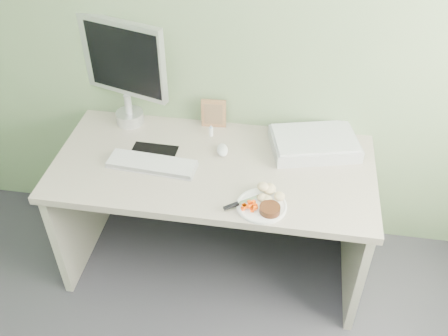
% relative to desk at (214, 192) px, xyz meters
% --- Properties ---
extents(wall_back, '(3.50, 0.00, 3.50)m').
position_rel_desk_xyz_m(wall_back, '(0.00, 0.38, 0.80)').
color(wall_back, gray).
rests_on(wall_back, floor).
extents(desk, '(1.60, 0.75, 0.73)m').
position_rel_desk_xyz_m(desk, '(0.00, 0.00, 0.00)').
color(desk, '#B0A793').
rests_on(desk, floor).
extents(plate, '(0.23, 0.23, 0.01)m').
position_rel_desk_xyz_m(plate, '(0.27, -0.26, 0.19)').
color(plate, white).
rests_on(plate, desk).
extents(steak, '(0.12, 0.12, 0.03)m').
position_rel_desk_xyz_m(steak, '(0.31, -0.30, 0.21)').
color(steak, black).
rests_on(steak, plate).
extents(potato_pile, '(0.12, 0.10, 0.06)m').
position_rel_desk_xyz_m(potato_pile, '(0.29, -0.21, 0.22)').
color(potato_pile, tan).
rests_on(potato_pile, plate).
extents(carrot_heap, '(0.06, 0.06, 0.04)m').
position_rel_desk_xyz_m(carrot_heap, '(0.22, -0.29, 0.21)').
color(carrot_heap, '#FF4705').
rests_on(carrot_heap, plate).
extents(steak_knife, '(0.16, 0.13, 0.01)m').
position_rel_desk_xyz_m(steak_knife, '(0.16, -0.28, 0.21)').
color(steak_knife, silver).
rests_on(steak_knife, plate).
extents(mousepad, '(0.24, 0.21, 0.00)m').
position_rel_desk_xyz_m(mousepad, '(-0.32, 0.02, 0.18)').
color(mousepad, black).
rests_on(mousepad, desk).
extents(keyboard, '(0.44, 0.16, 0.02)m').
position_rel_desk_xyz_m(keyboard, '(-0.30, -0.06, 0.20)').
color(keyboard, white).
rests_on(keyboard, desk).
extents(computer_mouse, '(0.08, 0.11, 0.04)m').
position_rel_desk_xyz_m(computer_mouse, '(0.03, 0.10, 0.20)').
color(computer_mouse, white).
rests_on(computer_mouse, desk).
extents(photo_frame, '(0.13, 0.02, 0.17)m').
position_rel_desk_xyz_m(photo_frame, '(-0.05, 0.33, 0.27)').
color(photo_frame, '#A1754B').
rests_on(photo_frame, desk).
extents(eyedrop_bottle, '(0.02, 0.02, 0.07)m').
position_rel_desk_xyz_m(eyedrop_bottle, '(-0.05, 0.24, 0.21)').
color(eyedrop_bottle, white).
rests_on(eyedrop_bottle, desk).
extents(scanner, '(0.49, 0.39, 0.07)m').
position_rel_desk_xyz_m(scanner, '(0.49, 0.21, 0.22)').
color(scanner, '#B0B3B7').
rests_on(scanner, desk).
extents(monitor, '(0.47, 0.19, 0.58)m').
position_rel_desk_xyz_m(monitor, '(-0.52, 0.32, 0.51)').
color(monitor, silver).
rests_on(monitor, desk).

